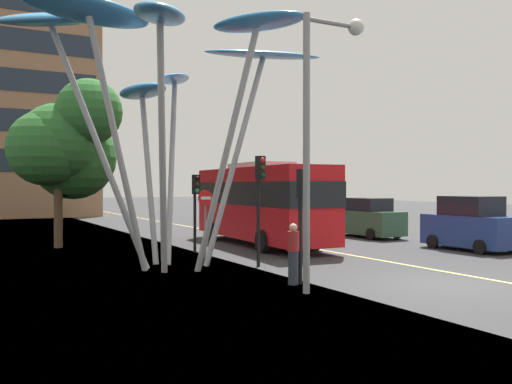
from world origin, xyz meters
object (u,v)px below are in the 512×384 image
(traffic_light_island_mid, at_px, (196,196))
(pedestrian, at_px, (293,254))
(car_parked_mid, at_px, (471,225))
(car_far_side, at_px, (245,210))
(traffic_light_kerb_far, at_px, (260,187))
(no_entry_sign, at_px, (205,213))
(car_parked_far, at_px, (367,219))
(car_side_street, at_px, (291,212))
(red_bus, at_px, (260,200))
(leaf_sculpture, at_px, (153,59))
(street_lamp, at_px, (321,112))
(traffic_light_kerb_near, at_px, (302,201))

(traffic_light_island_mid, distance_m, pedestrian, 8.32)
(car_parked_mid, bearing_deg, car_far_side, 90.54)
(traffic_light_kerb_far, height_order, no_entry_sign, traffic_light_kerb_far)
(car_parked_far, relative_size, car_side_street, 1.08)
(car_parked_mid, height_order, car_parked_far, car_parked_mid)
(red_bus, xyz_separation_m, leaf_sculpture, (-6.70, -4.85, 4.85))
(red_bus, xyz_separation_m, car_side_street, (6.70, 8.07, -1.00))
(car_parked_mid, height_order, street_lamp, street_lamp)
(leaf_sculpture, height_order, street_lamp, leaf_sculpture)
(pedestrian, bearing_deg, traffic_light_island_mid, 87.14)
(red_bus, distance_m, traffic_light_kerb_far, 7.01)
(traffic_light_kerb_near, bearing_deg, leaf_sculpture, 119.91)
(traffic_light_kerb_near, bearing_deg, no_entry_sign, 91.51)
(traffic_light_kerb_near, distance_m, car_far_side, 26.56)
(red_bus, xyz_separation_m, street_lamp, (-4.11, -10.77, 2.59))
(red_bus, bearing_deg, traffic_light_kerb_far, -118.86)
(car_parked_far, relative_size, no_entry_sign, 1.70)
(traffic_light_kerb_far, bearing_deg, car_side_street, 54.63)
(leaf_sculpture, distance_m, traffic_light_island_mid, 6.48)
(car_parked_mid, bearing_deg, traffic_light_island_mid, 156.21)
(traffic_light_kerb_far, xyz_separation_m, no_entry_sign, (-0.74, 2.95, -1.00))
(car_parked_mid, xyz_separation_m, car_parked_far, (-0.00, 6.83, -0.08))
(leaf_sculpture, bearing_deg, red_bus, 35.87)
(traffic_light_kerb_far, xyz_separation_m, traffic_light_island_mid, (-0.40, 4.76, -0.39))
(car_side_street, height_order, car_far_side, car_side_street)
(pedestrian, bearing_deg, red_bus, 66.36)
(traffic_light_kerb_far, bearing_deg, traffic_light_island_mid, 94.75)
(red_bus, xyz_separation_m, no_entry_sign, (-4.11, -3.17, -0.36))
(car_far_side, relative_size, no_entry_sign, 1.55)
(traffic_light_kerb_far, bearing_deg, pedestrian, -103.22)
(leaf_sculpture, height_order, car_parked_mid, leaf_sculpture)
(car_side_street, distance_m, street_lamp, 22.01)
(car_parked_far, bearing_deg, traffic_light_kerb_far, -146.25)
(leaf_sculpture, relative_size, traffic_light_kerb_near, 3.43)
(red_bus, relative_size, car_parked_far, 2.41)
(car_parked_far, xyz_separation_m, pedestrian, (-11.10, -10.30, -0.13))
(red_bus, height_order, car_far_side, red_bus)
(street_lamp, height_order, pedestrian, street_lamp)
(traffic_light_island_mid, xyz_separation_m, car_parked_far, (10.69, 2.12, -1.34))
(red_bus, bearing_deg, car_far_side, 65.30)
(car_far_side, bearing_deg, car_parked_far, -89.21)
(traffic_light_kerb_far, distance_m, street_lamp, 5.10)
(car_far_side, bearing_deg, car_side_street, -90.28)
(red_bus, height_order, traffic_light_kerb_near, red_bus)
(car_far_side, distance_m, street_lamp, 27.87)
(car_parked_far, distance_m, pedestrian, 15.14)
(traffic_light_kerb_far, distance_m, car_far_side, 23.15)
(traffic_light_kerb_far, relative_size, car_far_side, 0.94)
(car_side_street, distance_m, pedestrian, 20.69)
(red_bus, distance_m, no_entry_sign, 5.20)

